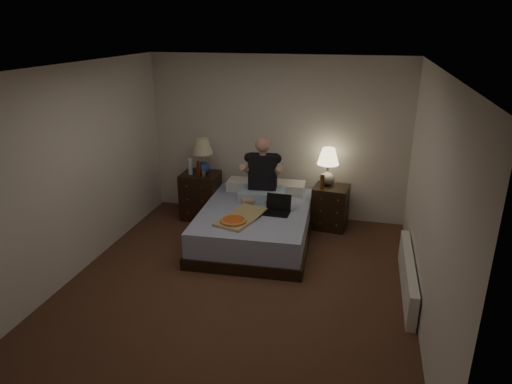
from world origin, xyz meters
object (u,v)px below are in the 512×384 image
(lamp_left, at_px, (203,156))
(water_bottle, at_px, (190,166))
(laptop, at_px, (277,205))
(lamp_right, at_px, (328,167))
(soda_can, at_px, (204,173))
(beer_bottle_left, at_px, (199,169))
(bed, at_px, (255,225))
(pizza_box, at_px, (233,221))
(beer_bottle_right, at_px, (322,182))
(person, at_px, (262,170))
(radiator, at_px, (408,275))
(nightstand_right, at_px, (330,207))
(nightstand_left, at_px, (201,195))

(lamp_left, bearing_deg, water_bottle, -155.62)
(water_bottle, distance_m, laptop, 1.65)
(lamp_left, relative_size, lamp_right, 1.00)
(soda_can, height_order, beer_bottle_left, beer_bottle_left)
(bed, distance_m, pizza_box, 0.65)
(beer_bottle_right, relative_size, laptop, 0.68)
(person, xyz_separation_m, laptop, (0.31, -0.46, -0.35))
(laptop, distance_m, radiator, 1.89)
(bed, relative_size, nightstand_right, 3.02)
(nightstand_left, height_order, soda_can, soda_can)
(water_bottle, bearing_deg, lamp_right, 6.80)
(lamp_left, relative_size, beer_bottle_left, 2.43)
(water_bottle, relative_size, soda_can, 2.50)
(bed, relative_size, person, 2.10)
(water_bottle, relative_size, laptop, 0.74)
(lamp_right, xyz_separation_m, laptop, (-0.58, -0.91, -0.32))
(lamp_left, bearing_deg, beer_bottle_left, -103.69)
(laptop, bearing_deg, lamp_right, 59.03)
(soda_can, xyz_separation_m, laptop, (1.26, -0.60, -0.17))
(lamp_left, xyz_separation_m, soda_can, (0.05, -0.14, -0.23))
(pizza_box, bearing_deg, nightstand_left, 143.00)
(radiator, bearing_deg, soda_can, 155.42)
(beer_bottle_right, bearing_deg, lamp_right, 77.70)
(soda_can, xyz_separation_m, person, (0.95, -0.14, 0.18))
(water_bottle, distance_m, beer_bottle_left, 0.16)
(nightstand_right, xyz_separation_m, beer_bottle_right, (-0.13, -0.14, 0.44))
(soda_can, bearing_deg, pizza_box, -53.82)
(beer_bottle_left, height_order, beer_bottle_right, beer_bottle_left)
(water_bottle, distance_m, soda_can, 0.25)
(bed, bearing_deg, lamp_left, 143.90)
(lamp_left, xyz_separation_m, lamp_right, (1.89, 0.17, -0.08))
(nightstand_left, bearing_deg, nightstand_right, 1.04)
(soda_can, bearing_deg, beer_bottle_left, 167.11)
(lamp_left, bearing_deg, beer_bottle_right, -1.87)
(soda_can, distance_m, radiator, 3.29)
(lamp_left, relative_size, radiator, 0.35)
(pizza_box, bearing_deg, lamp_right, 68.68)
(bed, height_order, pizza_box, pizza_box)
(beer_bottle_left, bearing_deg, bed, -27.39)
(nightstand_left, height_order, beer_bottle_left, beer_bottle_left)
(nightstand_left, bearing_deg, pizza_box, -54.89)
(nightstand_right, relative_size, person, 0.70)
(beer_bottle_right, bearing_deg, beer_bottle_left, -178.16)
(lamp_right, relative_size, water_bottle, 2.24)
(nightstand_right, xyz_separation_m, radiator, (1.03, -1.56, -0.12))
(nightstand_left, bearing_deg, bed, -32.92)
(bed, distance_m, beer_bottle_right, 1.16)
(beer_bottle_right, height_order, person, person)
(lamp_right, distance_m, person, 1.00)
(lamp_left, bearing_deg, person, -15.76)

